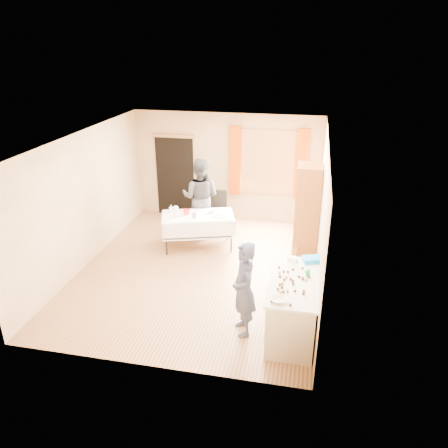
% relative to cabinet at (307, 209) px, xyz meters
% --- Properties ---
extents(floor, '(4.50, 5.50, 0.02)m').
position_rel_cabinet_xyz_m(floor, '(-1.99, -1.32, -0.94)').
color(floor, '#9E7047').
rests_on(floor, ground).
extents(ceiling, '(4.50, 5.50, 0.02)m').
position_rel_cabinet_xyz_m(ceiling, '(-1.99, -1.32, 1.68)').
color(ceiling, white).
rests_on(ceiling, floor).
extents(wall_back, '(4.50, 0.02, 2.60)m').
position_rel_cabinet_xyz_m(wall_back, '(-1.99, 1.44, 0.37)').
color(wall_back, tan).
rests_on(wall_back, floor).
extents(wall_front, '(4.50, 0.02, 2.60)m').
position_rel_cabinet_xyz_m(wall_front, '(-1.99, -4.08, 0.37)').
color(wall_front, tan).
rests_on(wall_front, floor).
extents(wall_left, '(0.02, 5.50, 2.60)m').
position_rel_cabinet_xyz_m(wall_left, '(-4.25, -1.32, 0.37)').
color(wall_left, tan).
rests_on(wall_left, floor).
extents(wall_right, '(0.02, 5.50, 2.60)m').
position_rel_cabinet_xyz_m(wall_right, '(0.27, -1.32, 0.37)').
color(wall_right, tan).
rests_on(wall_right, floor).
extents(window_frame, '(1.32, 0.06, 1.52)m').
position_rel_cabinet_xyz_m(window_frame, '(-0.99, 1.40, 0.57)').
color(window_frame, olive).
rests_on(window_frame, wall_back).
extents(window_pane, '(1.20, 0.02, 1.40)m').
position_rel_cabinet_xyz_m(window_pane, '(-0.99, 1.39, 0.57)').
color(window_pane, white).
rests_on(window_pane, wall_back).
extents(curtain_left, '(0.28, 0.06, 1.65)m').
position_rel_cabinet_xyz_m(curtain_left, '(-1.77, 1.35, 0.57)').
color(curtain_left, '#B23B00').
rests_on(curtain_left, wall_back).
extents(curtain_right, '(0.28, 0.06, 1.65)m').
position_rel_cabinet_xyz_m(curtain_right, '(-0.21, 1.35, 0.57)').
color(curtain_right, '#B23B00').
rests_on(curtain_right, wall_back).
extents(doorway, '(0.95, 0.04, 2.00)m').
position_rel_cabinet_xyz_m(doorway, '(-3.29, 1.41, 0.07)').
color(doorway, black).
rests_on(doorway, floor).
extents(door_lintel, '(1.05, 0.06, 0.08)m').
position_rel_cabinet_xyz_m(door_lintel, '(-3.29, 1.38, 1.09)').
color(door_lintel, olive).
rests_on(door_lintel, wall_back).
extents(cabinet, '(0.50, 0.60, 1.87)m').
position_rel_cabinet_xyz_m(cabinet, '(0.00, 0.00, 0.00)').
color(cabinet, brown).
rests_on(cabinet, floor).
extents(counter, '(0.73, 1.54, 0.91)m').
position_rel_cabinet_xyz_m(counter, '(-0.10, -2.89, -0.48)').
color(counter, beige).
rests_on(counter, floor).
extents(party_table, '(1.68, 1.20, 0.75)m').
position_rel_cabinet_xyz_m(party_table, '(-2.26, -0.32, -0.49)').
color(party_table, black).
rests_on(party_table, floor).
extents(chair, '(0.43, 0.43, 0.94)m').
position_rel_cabinet_xyz_m(chair, '(-2.04, 0.66, -0.65)').
color(chair, black).
rests_on(chair, floor).
extents(girl, '(0.82, 0.77, 1.51)m').
position_rel_cabinet_xyz_m(girl, '(-0.83, -3.03, -0.18)').
color(girl, '#262D4A').
rests_on(girl, floor).
extents(woman, '(0.91, 0.72, 1.79)m').
position_rel_cabinet_xyz_m(woman, '(-2.37, 0.36, -0.04)').
color(woman, black).
rests_on(woman, floor).
extents(soda_can, '(0.07, 0.07, 0.12)m').
position_rel_cabinet_xyz_m(soda_can, '(0.09, -2.74, 0.04)').
color(soda_can, '#129730').
rests_on(soda_can, counter).
extents(mixing_bowl, '(0.31, 0.31, 0.05)m').
position_rel_cabinet_xyz_m(mixing_bowl, '(-0.27, -3.49, 0.00)').
color(mixing_bowl, white).
rests_on(mixing_bowl, counter).
extents(foam_block, '(0.17, 0.14, 0.08)m').
position_rel_cabinet_xyz_m(foam_block, '(-0.16, -2.30, 0.02)').
color(foam_block, white).
rests_on(foam_block, counter).
extents(blue_basket, '(0.35, 0.28, 0.08)m').
position_rel_cabinet_xyz_m(blue_basket, '(0.15, -2.24, 0.02)').
color(blue_basket, '#0E81DE').
rests_on(blue_basket, counter).
extents(pitcher, '(0.15, 0.15, 0.22)m').
position_rel_cabinet_xyz_m(pitcher, '(-2.66, -0.54, -0.07)').
color(pitcher, silver).
rests_on(pitcher, party_table).
extents(cup_red, '(0.15, 0.15, 0.12)m').
position_rel_cabinet_xyz_m(cup_red, '(-2.49, -0.36, -0.13)').
color(cup_red, red).
rests_on(cup_red, party_table).
extents(cup_rainbow, '(0.11, 0.11, 0.10)m').
position_rel_cabinet_xyz_m(cup_rainbow, '(-2.28, -0.49, -0.13)').
color(cup_rainbow, red).
rests_on(cup_rainbow, party_table).
extents(small_bowl, '(0.22, 0.22, 0.05)m').
position_rel_cabinet_xyz_m(small_bowl, '(-1.99, -0.14, -0.16)').
color(small_bowl, white).
rests_on(small_bowl, party_table).
extents(pastry_tray, '(0.34, 0.32, 0.02)m').
position_rel_cabinet_xyz_m(pastry_tray, '(-1.77, -0.30, -0.17)').
color(pastry_tray, white).
rests_on(pastry_tray, party_table).
extents(bottle, '(0.14, 0.14, 0.17)m').
position_rel_cabinet_xyz_m(bottle, '(-2.84, -0.30, -0.10)').
color(bottle, white).
rests_on(bottle, party_table).
extents(cake_balls, '(0.52, 1.08, 0.04)m').
position_rel_cabinet_xyz_m(cake_balls, '(-0.15, -2.96, -0.00)').
color(cake_balls, '#3F2314').
rests_on(cake_balls, counter).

